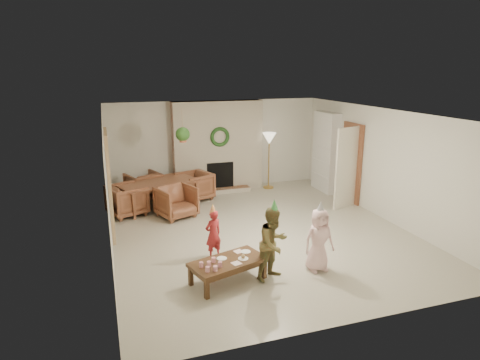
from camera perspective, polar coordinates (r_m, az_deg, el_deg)
name	(u,v)px	position (r m, az deg, el deg)	size (l,w,h in m)	color
floor	(259,231)	(8.93, 2.65, -7.00)	(7.00, 7.00, 0.00)	#B7B29E
ceiling	(261,113)	(8.31, 2.86, 9.16)	(7.00, 7.00, 0.00)	white
wall_back	(216,145)	(11.80, -3.32, 4.82)	(7.00, 7.00, 0.00)	silver
wall_front	(357,239)	(5.57, 15.75, -7.80)	(7.00, 7.00, 0.00)	silver
wall_left	(108,187)	(8.01, -17.76, -0.91)	(7.00, 7.00, 0.00)	silver
wall_right	(383,164)	(9.98, 19.08, 2.08)	(7.00, 7.00, 0.00)	silver
fireplace_mass	(218,146)	(11.61, -3.06, 4.65)	(2.50, 0.40, 2.50)	#531A16
fireplace_hearth	(222,191)	(11.56, -2.52, -1.46)	(1.60, 0.30, 0.12)	brown
fireplace_firebox	(220,176)	(11.61, -2.77, 0.62)	(0.75, 0.12, 0.75)	black
fireplace_wreath	(220,137)	(11.34, -2.78, 5.94)	(0.54, 0.54, 0.10)	#194018
floor_lamp_base	(268,187)	(12.06, 3.92, -0.99)	(0.30, 0.30, 0.03)	gold
floor_lamp_post	(269,163)	(11.87, 3.98, 2.41)	(0.03, 0.03, 1.44)	gold
floor_lamp_shade	(269,138)	(11.74, 4.05, 5.72)	(0.39, 0.39, 0.32)	beige
bookshelf_carcass	(326,152)	(11.80, 11.73, 3.79)	(0.30, 1.00, 2.20)	white
bookshelf_shelf_a	(324,175)	(11.93, 11.48, 0.72)	(0.30, 0.92, 0.03)	white
bookshelf_shelf_b	(325,161)	(11.84, 11.58, 2.60)	(0.30, 0.92, 0.03)	white
bookshelf_shelf_c	(326,147)	(11.76, 11.68, 4.50)	(0.30, 0.92, 0.03)	white
bookshelf_shelf_d	(326,132)	(11.69, 11.78, 6.42)	(0.30, 0.92, 0.03)	white
books_row_lower	(326,171)	(11.76, 11.78, 1.20)	(0.20, 0.40, 0.24)	#A81F27
books_row_mid	(323,156)	(11.84, 11.41, 3.30)	(0.20, 0.44, 0.24)	#283C96
books_row_upper	(327,143)	(11.64, 11.87, 5.03)	(0.20, 0.36, 0.22)	gold
door_frame	(351,163)	(10.96, 15.08, 2.29)	(0.05, 0.86, 2.04)	brown
door_leaf	(347,168)	(10.45, 14.44, 1.60)	(0.05, 0.80, 2.00)	beige
curtain_panel	(110,184)	(8.20, -17.50, -0.52)	(0.06, 1.20, 2.00)	#CCB990
dining_table	(159,195)	(10.44, -11.06, -2.01)	(1.90, 1.06, 0.67)	brown
dining_chair_near	(176,202)	(9.73, -8.75, -2.97)	(0.79, 0.81, 0.74)	brown
dining_chair_far	(144,186)	(11.14, -13.10, -0.84)	(0.79, 0.81, 0.74)	brown
dining_chair_left	(127,200)	(10.09, -15.25, -2.68)	(0.79, 0.81, 0.74)	brown
dining_chair_right	(195,186)	(10.92, -6.26, -0.84)	(0.79, 0.81, 0.74)	brown
hanging_plant_cord	(182,124)	(9.45, -7.94, 7.63)	(0.01, 0.01, 0.70)	tan
hanging_plant_pot	(183,140)	(9.50, -7.86, 5.54)	(0.16, 0.16, 0.12)	#AF5438
hanging_plant_foliage	(183,134)	(9.48, -7.89, 6.25)	(0.32, 0.32, 0.32)	#1F4717
coffee_table_top	(228,262)	(6.81, -1.66, -11.20)	(1.22, 0.61, 0.06)	#4A2F18
coffee_table_apron	(228,266)	(6.84, -1.66, -11.69)	(1.12, 0.52, 0.07)	#4A2F18
coffee_leg_fl	(207,289)	(6.45, -4.60, -14.72)	(0.07, 0.07, 0.32)	#4A2F18
coffee_leg_fr	(264,269)	(7.01, 3.35, -12.12)	(0.07, 0.07, 0.32)	#4A2F18
coffee_leg_bl	(191,276)	(6.83, -6.80, -12.97)	(0.07, 0.07, 0.32)	#4A2F18
coffee_leg_br	(246,258)	(7.36, 0.89, -10.69)	(0.07, 0.07, 0.32)	#4A2F18
cup_a	(207,269)	(6.45, -4.49, -12.14)	(0.07, 0.07, 0.08)	white
cup_b	(201,265)	(6.59, -5.35, -11.51)	(0.07, 0.07, 0.08)	white
cup_c	(215,268)	(6.46, -3.40, -12.04)	(0.07, 0.07, 0.08)	white
cup_d	(209,264)	(6.61, -4.28, -11.42)	(0.07, 0.07, 0.08)	white
cup_e	(220,264)	(6.58, -2.77, -11.50)	(0.07, 0.07, 0.08)	white
cup_f	(214,260)	(6.73, -3.65, -10.91)	(0.07, 0.07, 0.08)	white
plate_a	(222,258)	(6.86, -2.53, -10.71)	(0.17, 0.17, 0.01)	white
plate_b	(243,258)	(6.85, 0.44, -10.74)	(0.17, 0.17, 0.01)	white
plate_c	(246,252)	(7.08, 0.78, -9.81)	(0.17, 0.17, 0.01)	white
food_scoop	(243,256)	(6.83, 0.44, -10.46)	(0.07, 0.07, 0.07)	tan
napkin_left	(236,263)	(6.69, -0.51, -11.38)	(0.14, 0.14, 0.01)	#FFBDBB
napkin_right	(239,251)	(7.09, -0.20, -9.80)	(0.14, 0.14, 0.01)	#FFBDBB
child_red	(213,234)	(7.57, -3.70, -7.46)	(0.33, 0.22, 0.92)	maroon
party_hat_red	(213,208)	(7.40, -3.76, -3.91)	(0.13, 0.13, 0.17)	#DBC449
child_plaid	(273,243)	(6.83, 4.62, -8.70)	(0.59, 0.46, 1.22)	brown
party_hat_plaid	(274,205)	(6.59, 4.74, -3.47)	(0.14, 0.14, 0.20)	#4AAE51
child_pink	(319,240)	(7.22, 10.80, -8.09)	(0.54, 0.35, 1.10)	#F9C7C8
party_hat_pink	(321,207)	(7.01, 11.04, -3.61)	(0.14, 0.14, 0.20)	#A9AAAF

